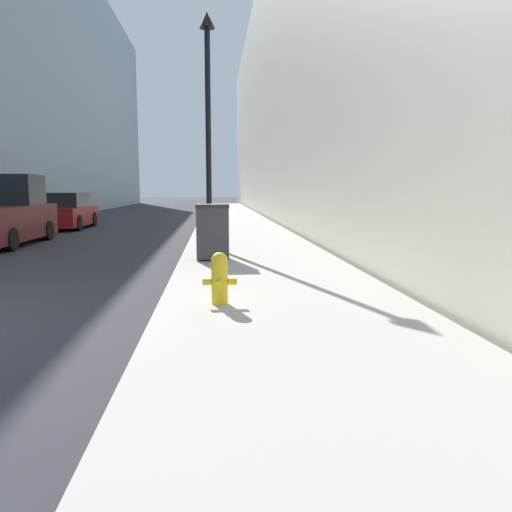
{
  "coord_description": "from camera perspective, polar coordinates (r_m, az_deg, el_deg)",
  "views": [
    {
      "loc": [
        4.29,
        -5.61,
        1.67
      ],
      "look_at": [
        6.11,
        16.31,
        -1.28
      ],
      "focal_mm": 35.0,
      "sensor_mm": 36.0,
      "label": 1
    }
  ],
  "objects": [
    {
      "name": "parked_sedan_near",
      "position": [
        22.75,
        -20.99,
        4.7
      ],
      "size": [
        1.91,
        4.26,
        1.52
      ],
      "color": "maroon",
      "rests_on": "ground"
    },
    {
      "name": "pickup_truck",
      "position": [
        16.89,
        -27.13,
        4.1
      ],
      "size": [
        2.03,
        4.86,
        2.12
      ],
      "color": "#561919",
      "rests_on": "ground"
    },
    {
      "name": "sidewalk_right",
      "position": [
        23.69,
        -2.37,
        3.79
      ],
      "size": [
        3.49,
        60.0,
        0.16
      ],
      "color": "#B7B2A8",
      "rests_on": "ground"
    },
    {
      "name": "trash_bin",
      "position": [
        10.75,
        -4.98,
        2.83
      ],
      "size": [
        0.7,
        0.6,
        1.2
      ],
      "color": "#3D3D42",
      "rests_on": "sidewalk_right"
    },
    {
      "name": "lamppost",
      "position": [
        13.32,
        -5.5,
        16.14
      ],
      "size": [
        0.4,
        0.4,
        5.91
      ],
      "color": "black",
      "rests_on": "sidewalk_right"
    },
    {
      "name": "fire_hydrant",
      "position": [
        6.6,
        -4.18,
        -2.4
      ],
      "size": [
        0.46,
        0.34,
        0.69
      ],
      "color": "yellow",
      "rests_on": "sidewalk_right"
    },
    {
      "name": "building_right_stone",
      "position": [
        33.29,
        11.2,
        17.15
      ],
      "size": [
        12.0,
        60.0,
        14.49
      ],
      "color": "beige",
      "rests_on": "ground"
    }
  ]
}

